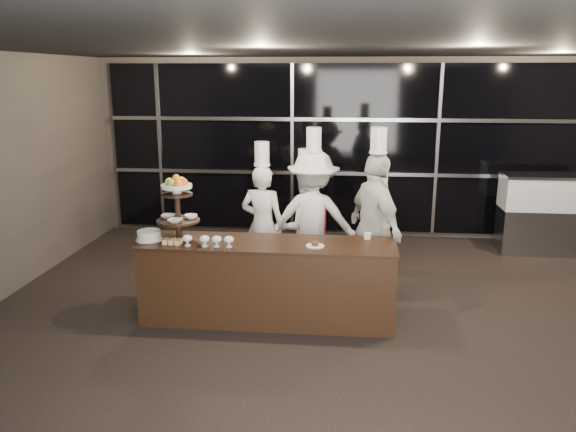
# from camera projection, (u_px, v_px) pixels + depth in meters

# --- Properties ---
(room) EXTENTS (10.00, 10.00, 10.00)m
(room) POSITION_uv_depth(u_px,v_px,m) (380.00, 228.00, 4.61)
(room) COLOR black
(room) RESTS_ON ground
(window_wall) EXTENTS (8.60, 0.10, 2.80)m
(window_wall) POSITION_uv_depth(u_px,v_px,m) (364.00, 149.00, 9.37)
(window_wall) COLOR black
(window_wall) RESTS_ON ground
(buffet_counter) EXTENTS (2.84, 0.74, 0.92)m
(buffet_counter) POSITION_uv_depth(u_px,v_px,m) (268.00, 281.00, 6.32)
(buffet_counter) COLOR black
(buffet_counter) RESTS_ON ground
(display_stand) EXTENTS (0.48, 0.48, 0.74)m
(display_stand) POSITION_uv_depth(u_px,v_px,m) (177.00, 203.00, 6.20)
(display_stand) COLOR black
(display_stand) RESTS_ON buffet_counter
(compotes) EXTENTS (0.57, 0.11, 0.12)m
(compotes) POSITION_uv_depth(u_px,v_px,m) (209.00, 239.00, 6.03)
(compotes) COLOR silver
(compotes) RESTS_ON buffet_counter
(layer_cake) EXTENTS (0.30, 0.30, 0.11)m
(layer_cake) POSITION_uv_depth(u_px,v_px,m) (149.00, 235.00, 6.28)
(layer_cake) COLOR white
(layer_cake) RESTS_ON buffet_counter
(pastry_squares) EXTENTS (0.19, 0.13, 0.05)m
(pastry_squares) POSITION_uv_depth(u_px,v_px,m) (172.00, 241.00, 6.14)
(pastry_squares) COLOR #E1BB6E
(pastry_squares) RESTS_ON buffet_counter
(small_plate) EXTENTS (0.20, 0.20, 0.05)m
(small_plate) POSITION_uv_depth(u_px,v_px,m) (315.00, 245.00, 6.05)
(small_plate) COLOR white
(small_plate) RESTS_ON buffet_counter
(chef_cup) EXTENTS (0.08, 0.08, 0.07)m
(chef_cup) POSITION_uv_depth(u_px,v_px,m) (367.00, 236.00, 6.33)
(chef_cup) COLOR white
(chef_cup) RESTS_ON buffet_counter
(display_case) EXTENTS (1.32, 0.57, 1.24)m
(display_case) POSITION_uv_depth(u_px,v_px,m) (544.00, 210.00, 8.68)
(display_case) COLOR #A5A5AA
(display_case) RESTS_ON ground
(chef_a) EXTENTS (0.64, 0.48, 1.90)m
(chef_a) POSITION_uv_depth(u_px,v_px,m) (263.00, 223.00, 7.35)
(chef_a) COLOR silver
(chef_a) RESTS_ON ground
(chef_b) EXTENTS (0.86, 0.75, 1.80)m
(chef_b) POSITION_uv_depth(u_px,v_px,m) (305.00, 227.00, 7.41)
(chef_b) COLOR white
(chef_b) RESTS_ON ground
(chef_c) EXTENTS (1.18, 0.72, 2.08)m
(chef_c) POSITION_uv_depth(u_px,v_px,m) (313.00, 219.00, 7.27)
(chef_c) COLOR white
(chef_c) RESTS_ON ground
(chef_d) EXTENTS (0.89, 1.16, 2.13)m
(chef_d) POSITION_uv_depth(u_px,v_px,m) (375.00, 227.00, 6.79)
(chef_d) COLOR silver
(chef_d) RESTS_ON ground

